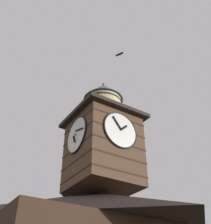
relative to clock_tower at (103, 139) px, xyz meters
The scene contains 3 objects.
clock_tower is the anchor object (origin of this frame).
moon 30.95m from the clock_tower, 119.13° to the right, with size 1.78×1.78×1.78m.
flying_bird_high 8.84m from the clock_tower, behind, with size 0.45×0.72×0.14m.
Camera 1 is at (6.94, 12.34, 2.32)m, focal length 46.64 mm.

